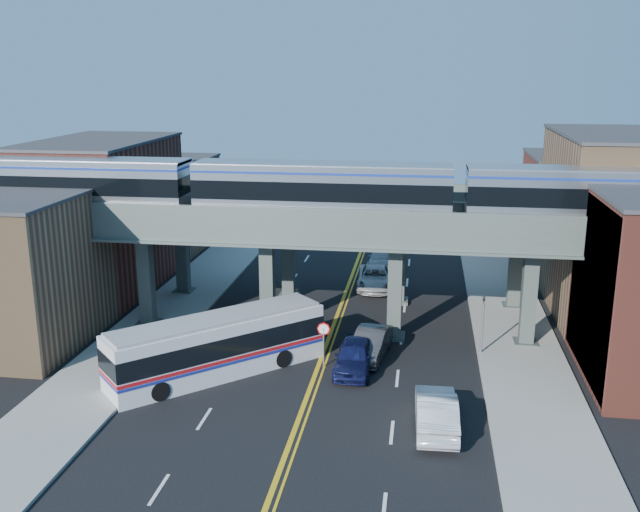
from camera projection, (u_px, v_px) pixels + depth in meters
The scene contains 20 objects.
ground at pixel (310, 389), 37.43m from camera, with size 120.00×120.00×0.00m, color black.
sidewalk_west at pixel (167, 314), 48.60m from camera, with size 5.00×70.00×0.16m, color gray.
sidewalk_east at pixel (513, 331), 45.34m from camera, with size 5.00×70.00×0.16m, color gray.
building_west_a at pixel (16, 272), 42.72m from camera, with size 8.00×10.00×9.00m, color olive.
building_west_b at pixel (103, 215), 53.93m from camera, with size 8.00×14.00×11.00m, color brown.
building_west_c at pixel (165, 204), 66.75m from camera, with size 8.00×10.00×8.00m, color olive.
building_east_b at pixel (615, 224), 48.56m from camera, with size 8.00×14.00×12.00m, color olive.
building_east_c at pixel (575, 209), 61.38m from camera, with size 8.00×10.00×9.00m, color brown.
mural_panel at pixel (591, 292), 37.97m from camera, with size 0.10×9.50×9.50m, color teal.
elevated_viaduct_near at pixel (330, 235), 43.41m from camera, with size 52.00×3.60×7.40m.
elevated_viaduct_far at pixel (344, 212), 50.11m from camera, with size 52.00×3.60×7.40m.
transit_train at pixel (322, 189), 42.76m from camera, with size 47.86×3.00×3.50m.
stop_sign at pixel (324, 337), 39.80m from camera, with size 0.76×0.09×2.63m.
traffic_signal at pixel (483, 318), 41.27m from camera, with size 0.15×0.18×4.10m.
transit_bus at pixel (218, 346), 38.86m from camera, with size 10.79×10.39×3.16m.
car_lane_a at pixel (354, 356), 39.52m from camera, with size 2.03×5.05×1.72m, color #10153E.
car_lane_b at pixel (370, 344), 41.34m from camera, with size 1.74×4.99×1.64m, color #29292B.
car_lane_c at pixel (375, 278), 54.36m from camera, with size 2.66×5.78×1.61m, color #BCBDBE.
car_lane_d at pixel (383, 258), 59.89m from camera, with size 2.28×5.60×1.63m, color #98989D.
car_parked_curb at pixel (436, 411), 33.11m from camera, with size 1.87×5.37×1.77m, color silver.
Camera 1 is at (5.57, -33.93, 16.36)m, focal length 40.00 mm.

